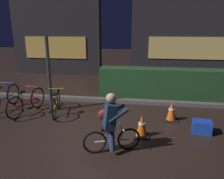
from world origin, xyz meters
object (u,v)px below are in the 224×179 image
object	(u,v)px
parked_bike_leftmost	(3,98)
traffic_cone_near	(142,126)
traffic_cone_far	(172,111)
parked_bike_center_left	(56,103)
blue_crate	(202,127)
cyclist	(110,123)
street_post	(49,74)
parked_bike_left_mid	(27,102)

from	to	relation	value
parked_bike_leftmost	traffic_cone_near	world-z (taller)	parked_bike_leftmost
traffic_cone_near	traffic_cone_far	distance (m)	1.30
traffic_cone_near	parked_bike_center_left	bearing A→B (deg)	157.18
traffic_cone_near	blue_crate	bearing A→B (deg)	15.70
parked_bike_center_left	traffic_cone_near	bearing A→B (deg)	-127.75
traffic_cone_far	cyclist	distance (m)	2.28
street_post	parked_bike_center_left	bearing A→B (deg)	-43.42
blue_crate	parked_bike_left_mid	bearing A→B (deg)	173.33
street_post	parked_bike_center_left	world-z (taller)	street_post
traffic_cone_near	traffic_cone_far	bearing A→B (deg)	53.32
parked_bike_leftmost	parked_bike_center_left	world-z (taller)	parked_bike_leftmost
parked_bike_leftmost	cyclist	distance (m)	4.06
street_post	traffic_cone_far	size ratio (longest dim) A/B	4.02
parked_bike_leftmost	traffic_cone_near	xyz separation A→B (m)	(4.21, -1.12, -0.10)
cyclist	parked_bike_leftmost	bearing A→B (deg)	132.89
parked_bike_center_left	cyclist	world-z (taller)	cyclist
parked_bike_leftmost	traffic_cone_near	bearing A→B (deg)	-104.13
parked_bike_leftmost	traffic_cone_far	world-z (taller)	parked_bike_leftmost
parked_bike_leftmost	traffic_cone_far	bearing A→B (deg)	-90.17
parked_bike_left_mid	cyclist	world-z (taller)	cyclist
parked_bike_leftmost	parked_bike_left_mid	distance (m)	0.87
traffic_cone_far	cyclist	xyz separation A→B (m)	(-1.39, -1.78, 0.36)
street_post	cyclist	xyz separation A→B (m)	(2.15, -2.04, -0.48)
street_post	parked_bike_left_mid	size ratio (longest dim) A/B	1.39
parked_bike_left_mid	cyclist	bearing A→B (deg)	-109.98
parked_bike_leftmost	parked_bike_left_mid	world-z (taller)	parked_bike_leftmost
parked_bike_left_mid	traffic_cone_near	world-z (taller)	parked_bike_left_mid
parked_bike_center_left	cyclist	xyz separation A→B (m)	(1.89, -1.79, 0.31)
blue_crate	traffic_cone_near	bearing A→B (deg)	-164.30
parked_bike_leftmost	parked_bike_left_mid	xyz separation A→B (m)	(0.85, -0.17, -0.02)
traffic_cone_far	parked_bike_left_mid	bearing A→B (deg)	-178.90
blue_crate	cyclist	world-z (taller)	cyclist
parked_bike_left_mid	parked_bike_center_left	world-z (taller)	parked_bike_left_mid
parked_bike_left_mid	blue_crate	bearing A→B (deg)	-84.93
parked_bike_leftmost	street_post	bearing A→B (deg)	-82.31
parked_bike_leftmost	parked_bike_center_left	xyz separation A→B (m)	(1.72, -0.07, -0.03)
traffic_cone_far	parked_bike_center_left	bearing A→B (deg)	179.79
parked_bike_center_left	traffic_cone_near	xyz separation A→B (m)	(2.50, -1.05, -0.06)
parked_bike_left_mid	traffic_cone_far	bearing A→B (deg)	-77.15
parked_bike_left_mid	parked_bike_leftmost	bearing A→B (deg)	90.77
cyclist	traffic_cone_far	bearing A→B (deg)	32.33
parked_bike_leftmost	traffic_cone_far	size ratio (longest dim) A/B	3.08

